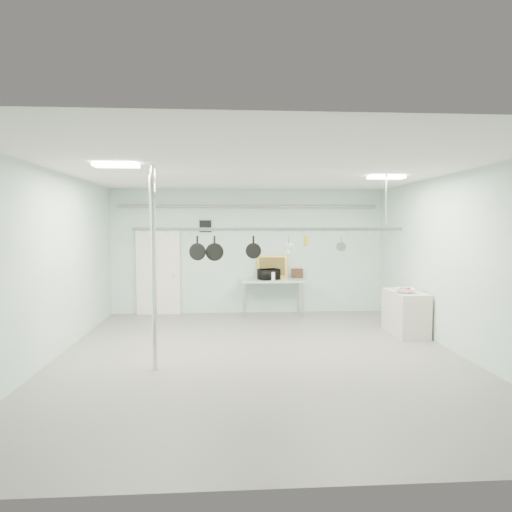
{
  "coord_description": "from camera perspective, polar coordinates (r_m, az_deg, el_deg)",
  "views": [
    {
      "loc": [
        -0.58,
        -7.76,
        2.27
      ],
      "look_at": [
        0.0,
        1.0,
        1.68
      ],
      "focal_mm": 32.0,
      "sensor_mm": 36.0,
      "label": 1
    }
  ],
  "objects": [
    {
      "name": "grater",
      "position": [
        8.19,
        6.2,
        1.86
      ],
      "size": [
        0.08,
        0.03,
        0.2
      ],
      "primitive_type": null,
      "rotation": [
        0.0,
        0.0,
        0.16
      ],
      "color": "orange",
      "rests_on": "pot_rack"
    },
    {
      "name": "light_panel_right",
      "position": [
        8.92,
        15.96,
        9.44
      ],
      "size": [
        0.65,
        0.3,
        0.05
      ],
      "primitive_type": "cube",
      "color": "white",
      "rests_on": "ceiling"
    },
    {
      "name": "skillet_mid",
      "position": [
        8.07,
        -5.21,
        0.97
      ],
      "size": [
        0.31,
        0.07,
        0.44
      ],
      "primitive_type": null,
      "rotation": [
        0.0,
        0.0,
        -0.03
      ],
      "color": "black",
      "rests_on": "pot_rack"
    },
    {
      "name": "conduit_pipe",
      "position": [
        11.69,
        -0.96,
        6.21
      ],
      "size": [
        6.6,
        0.07,
        0.07
      ],
      "primitive_type": "cylinder",
      "rotation": [
        0.0,
        1.57,
        0.0
      ],
      "color": "gray",
      "rests_on": "back_wall"
    },
    {
      "name": "back_wall",
      "position": [
        11.78,
        -0.97,
        0.59
      ],
      "size": [
        7.0,
        0.02,
        3.2
      ],
      "primitive_type": "cube",
      "color": "silver",
      "rests_on": "floor"
    },
    {
      "name": "fruit_bowl",
      "position": [
        9.74,
        18.12,
        -4.13
      ],
      "size": [
        0.52,
        0.52,
        0.1
      ],
      "primitive_type": "imported",
      "rotation": [
        0.0,
        0.0,
        -0.37
      ],
      "color": "silver",
      "rests_on": "side_cabinet"
    },
    {
      "name": "pot_rack",
      "position": [
        8.1,
        1.73,
        3.57
      ],
      "size": [
        4.8,
        0.06,
        1.0
      ],
      "color": "#B7B7BC",
      "rests_on": "ceiling"
    },
    {
      "name": "prep_table",
      "position": [
        11.51,
        2.12,
        -3.32
      ],
      "size": [
        1.6,
        0.7,
        0.91
      ],
      "color": "#ADCCB8",
      "rests_on": "floor"
    },
    {
      "name": "door",
      "position": [
        11.89,
        -12.11,
        -2.12
      ],
      "size": [
        1.1,
        0.1,
        2.2
      ],
      "primitive_type": "cube",
      "color": "silver",
      "rests_on": "floor"
    },
    {
      "name": "skillet_right",
      "position": [
        8.08,
        -0.33,
        1.2
      ],
      "size": [
        0.28,
        0.11,
        0.38
      ],
      "primitive_type": null,
      "rotation": [
        0.0,
        0.0,
        -0.2
      ],
      "color": "black",
      "rests_on": "pot_rack"
    },
    {
      "name": "chrome_pole",
      "position": [
        7.28,
        -12.64,
        -1.51
      ],
      "size": [
        0.08,
        0.08,
        3.2
      ],
      "primitive_type": "cylinder",
      "color": "silver",
      "rests_on": "floor"
    },
    {
      "name": "light_panel_left",
      "position": [
        7.2,
        -17.08,
        10.79
      ],
      "size": [
        0.65,
        0.3,
        0.05
      ],
      "primitive_type": "cube",
      "color": "white",
      "rests_on": "ceiling"
    },
    {
      "name": "saucepan",
      "position": [
        8.33,
        10.6,
        1.5
      ],
      "size": [
        0.18,
        0.15,
        0.3
      ],
      "primitive_type": null,
      "rotation": [
        0.0,
        0.0,
        -0.35
      ],
      "color": "#B2B3B7",
      "rests_on": "pot_rack"
    },
    {
      "name": "whisk",
      "position": [
        8.15,
        4.14,
        1.3
      ],
      "size": [
        0.21,
        0.21,
        0.35
      ],
      "primitive_type": null,
      "rotation": [
        0.0,
        0.0,
        -0.12
      ],
      "color": "silver",
      "rests_on": "pot_rack"
    },
    {
      "name": "painting_small",
      "position": [
        11.87,
        5.18,
        -2.16
      ],
      "size": [
        0.3,
        0.1,
        0.25
      ],
      "primitive_type": "cube",
      "rotation": [
        -0.17,
        0.0,
        -0.07
      ],
      "color": "#382113",
      "rests_on": "prep_table"
    },
    {
      "name": "wall_vent",
      "position": [
        11.74,
        -6.35,
        3.73
      ],
      "size": [
        0.3,
        0.04,
        0.3
      ],
      "primitive_type": "cube",
      "color": "black",
      "rests_on": "back_wall"
    },
    {
      "name": "right_wall",
      "position": [
        8.79,
        23.8,
        -0.84
      ],
      "size": [
        0.02,
        8.0,
        3.2
      ],
      "primitive_type": "cube",
      "color": "silver",
      "rests_on": "floor"
    },
    {
      "name": "coffee_canister",
      "position": [
        11.4,
        2.01,
        -2.5
      ],
      "size": [
        0.21,
        0.21,
        0.21
      ],
      "primitive_type": "cylinder",
      "rotation": [
        0.0,
        0.0,
        -0.25
      ],
      "color": "white",
      "rests_on": "prep_table"
    },
    {
      "name": "floor",
      "position": [
        8.11,
        0.47,
        -12.4
      ],
      "size": [
        8.0,
        8.0,
        0.0
      ],
      "primitive_type": "plane",
      "color": "gray",
      "rests_on": "ground"
    },
    {
      "name": "painting_large",
      "position": [
        11.77,
        2.02,
        -1.39
      ],
      "size": [
        0.78,
        0.14,
        0.58
      ],
      "primitive_type": "cube",
      "rotation": [
        -0.14,
        0.0,
        -0.01
      ],
      "color": "gold",
      "rests_on": "prep_table"
    },
    {
      "name": "ceiling",
      "position": [
        7.84,
        0.48,
        10.6
      ],
      "size": [
        7.0,
        8.0,
        0.02
      ],
      "primitive_type": "cube",
      "color": "silver",
      "rests_on": "back_wall"
    },
    {
      "name": "fruit_cluster",
      "position": [
        9.74,
        18.12,
        -3.89
      ],
      "size": [
        0.24,
        0.24,
        0.09
      ],
      "primitive_type": null,
      "color": "maroon",
      "rests_on": "fruit_bowl"
    },
    {
      "name": "skillet_left",
      "position": [
        8.09,
        -7.34,
        1.03
      ],
      "size": [
        0.31,
        0.14,
        0.42
      ],
      "primitive_type": null,
      "rotation": [
        0.0,
        0.0,
        -0.26
      ],
      "color": "black",
      "rests_on": "pot_rack"
    },
    {
      "name": "microwave",
      "position": [
        11.47,
        1.62,
        -2.3
      ],
      "size": [
        0.58,
        0.5,
        0.27
      ],
      "primitive_type": "imported",
      "rotation": [
        0.0,
        0.0,
        3.54
      ],
      "color": "black",
      "rests_on": "prep_table"
    },
    {
      "name": "side_cabinet",
      "position": [
        10.06,
        18.17,
        -6.76
      ],
      "size": [
        0.6,
        1.2,
        0.9
      ],
      "primitive_type": "cube",
      "color": "beige",
      "rests_on": "floor"
    }
  ]
}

